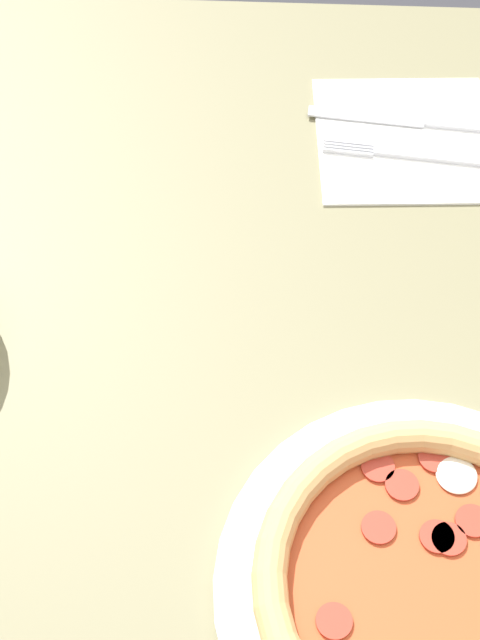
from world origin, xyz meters
name	(u,v)px	position (x,y,z in m)	size (l,w,h in m)	color
ground_plane	(284,635)	(0.00, 0.00, 0.00)	(8.00, 8.00, 0.00)	#333338
dining_table	(312,451)	(0.00, 0.00, 0.62)	(1.07, 1.02, 0.72)	#706B4C
pizza	(431,586)	(-0.16, -0.08, 0.74)	(0.31, 0.31, 0.04)	white
napkin	(405,139)	(0.31, -0.09, 0.72)	(0.19, 0.19, 0.00)	white
fork	(409,155)	(0.28, -0.09, 0.73)	(0.03, 0.17, 0.00)	silver
knife	(413,122)	(0.33, -0.10, 0.73)	(0.03, 0.20, 0.01)	silver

